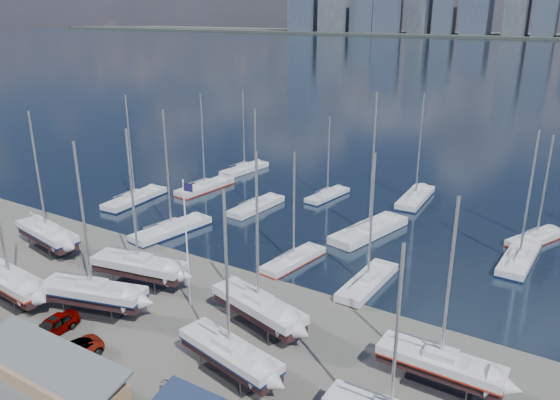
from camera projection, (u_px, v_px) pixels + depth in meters
The scene contains 25 objects.
ground at pixel (187, 316), 48.18m from camera, with size 1400.00×1400.00×0.00m, color #605E59.
shed_grey at pixel (18, 399), 34.67m from camera, with size 12.60×8.40×4.17m.
sailboat_cradle_0 at pixel (47, 234), 60.59m from camera, with size 10.02×4.34×15.70m.
sailboat_cradle_1 at pixel (10, 282), 49.88m from camera, with size 9.91×3.58×15.71m.
sailboat_cradle_2 at pixel (139, 266), 52.92m from camera, with size 9.85×4.36×15.58m.
sailboat_cradle_3 at pixel (93, 293), 47.88m from camera, with size 10.05×5.26×15.67m.
sailboat_cradle_4 at pixel (258, 307), 45.68m from camera, with size 9.78×4.96×15.42m.
sailboat_cradle_5 at pixel (230, 353), 39.56m from camera, with size 9.24×4.27×14.54m.
sailboat_cradle_6 at pixel (440, 364), 38.39m from camera, with size 8.89×2.53×14.48m.
sailboat_moored_0 at pixel (135, 200), 76.68m from camera, with size 3.61×10.67×15.70m.
sailboat_moored_1 at pixel (205, 188), 81.82m from camera, with size 3.77×10.35×15.14m.
sailboat_moored_2 at pixel (245, 170), 91.09m from camera, with size 3.75×9.68×14.24m.
sailboat_moored_3 at pixel (172, 231), 65.95m from camera, with size 4.59×10.86×15.73m.
sailboat_moored_4 at pixel (256, 207), 73.83m from camera, with size 3.28×9.65×14.33m.
sailboat_moored_5 at pixel (327, 196), 78.31m from camera, with size 3.39×8.50×12.36m.
sailboat_moored_6 at pixel (294, 261), 58.02m from camera, with size 3.59×8.82×12.80m.
sailboat_moored_7 at pixel (369, 232), 65.45m from camera, with size 5.80×12.26×17.85m.
sailboat_moored_8 at pixel (415, 199), 77.03m from camera, with size 3.59×10.73×15.81m.
sailboat_moored_9 at pixel (368, 283), 53.24m from camera, with size 2.80×9.34×14.02m.
sailboat_moored_10 at pixel (519, 260), 58.19m from camera, with size 3.09×10.16×15.08m.
sailboat_moored_11 at pixel (536, 239), 63.58m from camera, with size 5.88×9.06×13.19m.
car_a at pixel (53, 326), 45.18m from camera, with size 1.86×4.61×1.57m, color gray.
car_b at pixel (41, 357), 41.31m from camera, with size 1.42×4.07×1.34m, color gray.
car_c at pixel (71, 352), 41.90m from camera, with size 2.21×4.80×1.33m, color gray.
flagpole at pixel (187, 236), 47.40m from camera, with size 1.07×0.12×12.08m.
Camera 1 is at (29.30, -41.37, 25.51)m, focal length 35.00 mm.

